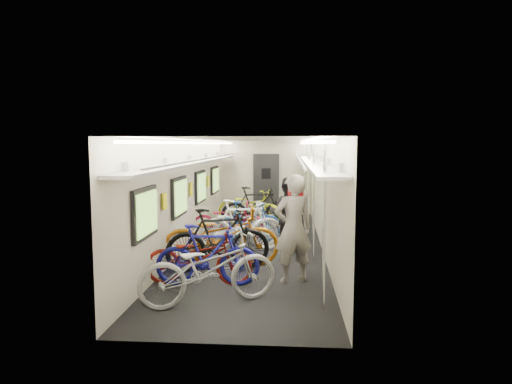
% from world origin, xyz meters
% --- Properties ---
extents(train_car_shell, '(10.00, 10.00, 10.00)m').
position_xyz_m(train_car_shell, '(-0.36, 0.71, 1.66)').
color(train_car_shell, black).
rests_on(train_car_shell, ground).
extents(bicycle_0, '(2.15, 1.50, 1.07)m').
position_xyz_m(bicycle_0, '(-0.38, -3.70, 0.53)').
color(bicycle_0, '#A5A5A9').
rests_on(bicycle_0, ground).
extents(bicycle_1, '(1.73, 0.60, 1.02)m').
position_xyz_m(bicycle_1, '(-0.55, -2.84, 0.51)').
color(bicycle_1, navy).
rests_on(bicycle_1, ground).
extents(bicycle_2, '(1.79, 0.67, 0.93)m').
position_xyz_m(bicycle_2, '(-0.71, -2.79, 0.46)').
color(bicycle_2, maroon).
rests_on(bicycle_2, ground).
extents(bicycle_3, '(2.00, 1.13, 1.16)m').
position_xyz_m(bicycle_3, '(-0.52, -1.92, 0.58)').
color(bicycle_3, black).
rests_on(bicycle_3, ground).
extents(bicycle_4, '(2.31, 1.16, 1.16)m').
position_xyz_m(bicycle_4, '(-0.51, -1.63, 0.58)').
color(bicycle_4, '#B96611').
rests_on(bicycle_4, ground).
extents(bicycle_5, '(1.93, 0.81, 1.12)m').
position_xyz_m(bicycle_5, '(-0.26, -0.32, 0.56)').
color(bicycle_5, white).
rests_on(bicycle_5, ground).
extents(bicycle_6, '(2.03, 0.99, 1.02)m').
position_xyz_m(bicycle_6, '(-0.45, -0.11, 0.51)').
color(bicycle_6, '#B1B2B6').
rests_on(bicycle_6, ground).
extents(bicycle_7, '(1.72, 0.97, 1.00)m').
position_xyz_m(bicycle_7, '(-0.21, 0.50, 0.50)').
color(bicycle_7, '#184594').
rests_on(bicycle_7, ground).
extents(bicycle_8, '(1.80, 0.70, 0.93)m').
position_xyz_m(bicycle_8, '(-0.73, 0.86, 0.47)').
color(bicycle_8, maroon).
rests_on(bicycle_8, ground).
extents(bicycle_9, '(2.02, 0.92, 1.17)m').
position_xyz_m(bicycle_9, '(-0.13, 2.23, 0.59)').
color(bicycle_9, black).
rests_on(bicycle_9, ground).
extents(bicycle_10, '(2.16, 1.51, 1.07)m').
position_xyz_m(bicycle_10, '(-0.36, 2.63, 0.54)').
color(bicycle_10, '#C0CD13').
rests_on(bicycle_10, ground).
extents(passenger_near, '(0.78, 0.64, 1.82)m').
position_xyz_m(passenger_near, '(0.84, -2.50, 0.91)').
color(passenger_near, gray).
rests_on(passenger_near, ground).
extents(passenger_mid, '(0.86, 0.72, 1.60)m').
position_xyz_m(passenger_mid, '(0.72, -0.12, 0.80)').
color(passenger_mid, black).
rests_on(passenger_mid, ground).
extents(backpack, '(0.29, 0.21, 0.38)m').
position_xyz_m(backpack, '(0.88, -1.64, 1.28)').
color(backpack, '#A01013').
rests_on(backpack, passenger_near).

